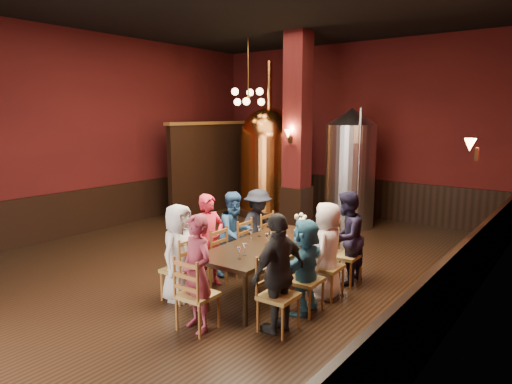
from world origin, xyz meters
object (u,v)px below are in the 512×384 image
Objects in this scene: steel_vessel at (350,168)px; person_2 at (235,233)px; copper_kettle at (269,160)px; person_0 at (179,252)px; person_1 at (209,241)px; rose_vase at (300,220)px; dining_table at (266,247)px.

person_2 is at bearing -90.91° from steel_vessel.
copper_kettle is 2.35m from steel_vessel.
person_0 is 1.01× the size of person_2.
person_0 is 0.97× the size of person_1.
steel_vessel reaches higher than person_0.
rose_vase is (0.96, 0.50, 0.27)m from person_2.
person_0 reaches higher than dining_table.
person_2 is at bearing -9.15° from person_0.
person_0 is at bearing -130.36° from dining_table.
person_0 reaches higher than person_2.
copper_kettle is at bearing 11.80° from person_0.
copper_kettle is 11.71× the size of rose_vase.
person_2 is at bearing -152.77° from rose_vase.
person_1 is at bearing -166.60° from person_2.
rose_vase is at bearing -76.57° from steel_vessel.
person_0 is 1.33m from person_2.
person_2 is 0.35× the size of copper_kettle.
rose_vase is (0.92, 1.83, 0.26)m from person_0.
dining_table is 0.60× the size of copper_kettle.
person_1 is 0.52× the size of steel_vessel.
person_1 is (-0.84, -0.36, 0.05)m from dining_table.
person_1 is 1.04× the size of person_2.
dining_table is 0.86× the size of steel_vessel.
person_1 is 5.44m from copper_kettle.
steel_vessel reaches higher than dining_table.
person_1 reaches higher than person_0.
copper_kettle is at bearing 131.09° from rose_vase.
steel_vessel is 8.19× the size of rose_vase.
rose_vase is at bearing -48.91° from copper_kettle.
person_1 is 1.51m from rose_vase.
dining_table is 1.72× the size of person_2.
person_0 reaches higher than rose_vase.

